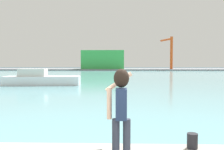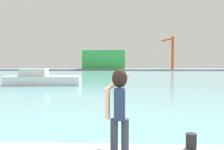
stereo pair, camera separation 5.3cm
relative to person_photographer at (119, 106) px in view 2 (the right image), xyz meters
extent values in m
plane|color=#334751|center=(0.22, 49.06, -1.73)|extent=(220.00, 220.00, 0.00)
cube|color=#6BA8B2|center=(0.22, 51.06, -1.72)|extent=(140.00, 100.00, 0.02)
cube|color=gray|center=(0.22, 91.06, -1.47)|extent=(140.00, 20.00, 0.51)
cylinder|color=#2D3342|center=(-0.09, 0.00, -0.66)|extent=(0.14, 0.14, 0.82)
cylinder|color=#2D3342|center=(0.11, 0.00, -0.66)|extent=(0.14, 0.14, 0.82)
cube|color=#1E2D4C|center=(0.01, 0.00, 0.03)|extent=(0.21, 0.34, 0.56)
sphere|color=#E0B293|center=(0.01, 0.00, 0.49)|extent=(0.22, 0.22, 0.22)
ellipsoid|color=black|center=(0.01, -0.02, 0.50)|extent=(0.28, 0.26, 0.34)
cylinder|color=#E0B293|center=(-0.21, 0.00, 0.04)|extent=(0.09, 0.09, 0.58)
cylinder|color=#E0B293|center=(-0.04, 0.22, 0.41)|extent=(0.52, 0.09, 0.40)
cube|color=black|center=(-0.03, 0.34, 0.58)|extent=(0.01, 0.07, 0.14)
cylinder|color=black|center=(1.56, 0.80, -0.90)|extent=(0.23, 0.23, 0.33)
cube|color=white|center=(-8.95, 22.95, -1.19)|extent=(8.75, 3.10, 1.03)
cube|color=silver|center=(-10.02, 22.87, -0.24)|extent=(3.13, 2.07, 0.86)
cube|color=green|center=(-6.28, 88.13, 2.31)|extent=(16.07, 8.93, 7.05)
cylinder|color=#D84C19|center=(19.39, 84.81, 4.80)|extent=(1.00, 1.00, 12.04)
cylinder|color=#D84C19|center=(18.10, 88.62, 10.02)|extent=(3.24, 7.84, 0.70)
camera|label=1|loc=(-0.03, -4.31, 0.77)|focal=38.13mm
camera|label=2|loc=(0.02, -4.31, 0.77)|focal=38.13mm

